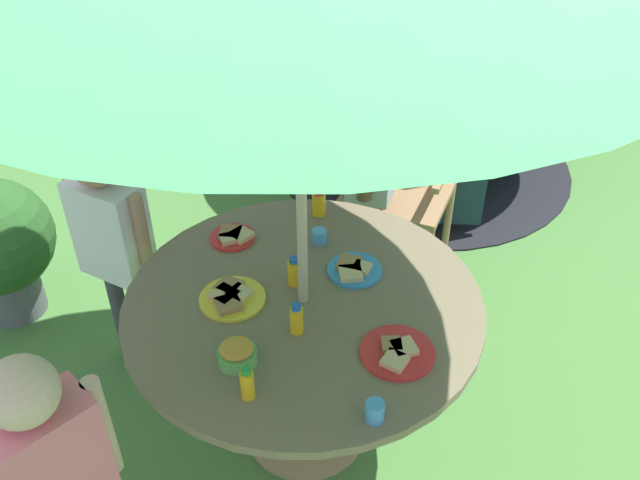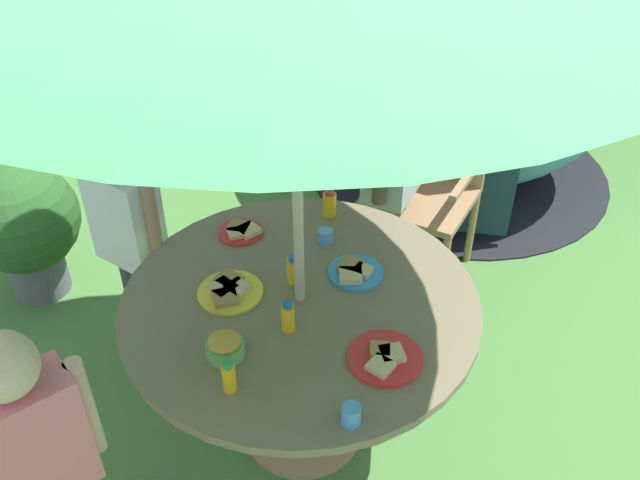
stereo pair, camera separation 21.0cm
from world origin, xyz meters
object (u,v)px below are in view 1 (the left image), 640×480
at_px(juice_bottle_center_front, 319,203).
at_px(juice_bottle_mid_left, 296,319).
at_px(child_in_white_shirt, 111,230).
at_px(juice_bottle_center_back, 247,384).
at_px(child_in_grey_shirt, 379,136).
at_px(plate_near_right, 231,297).
at_px(plate_near_left, 354,269).
at_px(cup_near, 319,236).
at_px(garden_table, 304,329).
at_px(cup_far, 375,411).
at_px(child_in_pink_shirt, 51,466).
at_px(dome_tent, 435,42).
at_px(snack_bowl, 237,354).
at_px(juice_bottle_far_right, 294,272).
at_px(plate_far_left, 233,236).
at_px(plate_front_edge, 397,352).
at_px(wooden_chair, 405,164).

xyz_separation_m(juice_bottle_center_front, juice_bottle_mid_left, (-0.14, -0.70, 0.00)).
xyz_separation_m(child_in_white_shirt, juice_bottle_center_back, (0.56, -0.94, 0.06)).
bearing_deg(child_in_grey_shirt, plate_near_right, -12.83).
bearing_deg(plate_near_left, cup_near, 119.23).
bearing_deg(juice_bottle_mid_left, garden_table, 77.80).
relative_size(cup_near, cup_far, 0.87).
distance_m(juice_bottle_center_back, cup_near, 0.83).
distance_m(child_in_pink_shirt, juice_bottle_mid_left, 0.87).
xyz_separation_m(plate_near_left, plate_near_right, (-0.46, -0.12, 0.00)).
xyz_separation_m(plate_near_left, juice_bottle_center_front, (-0.10, 0.40, 0.04)).
height_order(dome_tent, plate_near_left, dome_tent).
xyz_separation_m(dome_tent, snack_bowl, (-1.21, -2.43, -0.08)).
xyz_separation_m(plate_near_left, juice_bottle_center_back, (-0.41, -0.57, 0.04)).
xyz_separation_m(juice_bottle_far_right, juice_bottle_center_front, (0.13, 0.44, -0.00)).
height_order(dome_tent, plate_near_right, dome_tent).
relative_size(plate_near_right, juice_bottle_mid_left, 2.00).
bearing_deg(juice_bottle_center_front, child_in_grey_shirt, 49.83).
xyz_separation_m(dome_tent, child_in_white_shirt, (-1.74, -1.64, -0.12)).
bearing_deg(plate_far_left, snack_bowl, -88.36).
relative_size(plate_far_left, juice_bottle_far_right, 1.53).
height_order(garden_table, snack_bowl, snack_bowl).
relative_size(dome_tent, cup_near, 37.32).
distance_m(garden_table, juice_bottle_far_right, 0.23).
height_order(plate_front_edge, juice_bottle_center_front, juice_bottle_center_front).
distance_m(child_in_grey_shirt, juice_bottle_center_back, 1.48).
distance_m(cup_near, cup_far, 0.90).
relative_size(snack_bowl, plate_front_edge, 0.52).
height_order(dome_tent, juice_bottle_center_front, dome_tent).
bearing_deg(child_in_white_shirt, plate_front_edge, -3.82).
bearing_deg(plate_near_left, juice_bottle_far_right, -168.79).
bearing_deg(cup_far, plate_front_edge, 65.20).
bearing_deg(plate_front_edge, plate_far_left, 128.32).
bearing_deg(cup_far, juice_bottle_far_right, 107.11).
relative_size(garden_table, plate_front_edge, 5.21).
bearing_deg(plate_far_left, plate_near_left, -28.77).
bearing_deg(juice_bottle_center_front, child_in_pink_shirt, -127.04).
xyz_separation_m(snack_bowl, plate_near_left, (0.44, 0.42, -0.02)).
height_order(child_in_grey_shirt, plate_near_left, child_in_grey_shirt).
distance_m(plate_near_right, cup_near, 0.47).
height_order(child_in_white_shirt, cup_far, child_in_white_shirt).
height_order(child_in_white_shirt, cup_near, child_in_white_shirt).
bearing_deg(plate_near_left, plate_far_left, 151.23).
bearing_deg(plate_near_left, child_in_white_shirt, 159.05).
distance_m(wooden_chair, plate_front_edge, 1.52).
relative_size(garden_table, snack_bowl, 10.10).
xyz_separation_m(garden_table, snack_bowl, (-0.24, -0.28, 0.19)).
bearing_deg(plate_near_left, garden_table, -145.70).
height_order(snack_bowl, plate_far_left, snack_bowl).
height_order(child_in_grey_shirt, snack_bowl, child_in_grey_shirt).
bearing_deg(cup_far, child_in_pink_shirt, -175.87).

